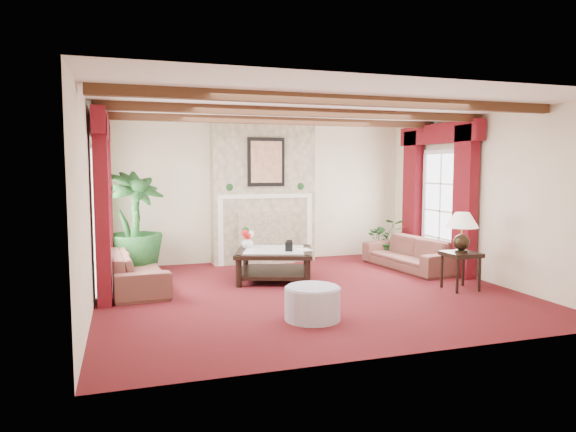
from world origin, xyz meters
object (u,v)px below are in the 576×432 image
object	(u,v)px
potted_palm	(134,247)
ottoman	(313,303)
sofa_left	(137,263)
coffee_table	(275,265)
sofa_right	(409,248)
side_table	(460,271)

from	to	relation	value
potted_palm	ottoman	world-z (taller)	potted_palm
sofa_left	coffee_table	distance (m)	2.17
sofa_right	sofa_left	bearing A→B (deg)	-96.57
side_table	ottoman	size ratio (longest dim) A/B	0.84
potted_palm	coffee_table	bearing A→B (deg)	-24.85
coffee_table	side_table	distance (m)	2.91
side_table	ottoman	world-z (taller)	side_table
sofa_left	ottoman	xyz separation A→B (m)	(1.99, -2.35, -0.19)
potted_palm	side_table	xyz separation A→B (m)	(4.69, -2.51, -0.21)
sofa_right	side_table	distance (m)	1.66
sofa_left	potted_palm	bearing A→B (deg)	-1.92
sofa_right	ottoman	xyz separation A→B (m)	(-2.79, -2.43, -0.18)
sofa_left	coffee_table	size ratio (longest dim) A/B	1.65
ottoman	sofa_right	bearing A→B (deg)	41.07
sofa_right	potted_palm	size ratio (longest dim) A/B	0.98
sofa_left	sofa_right	world-z (taller)	sofa_left
coffee_table	side_table	world-z (taller)	side_table
sofa_left	coffee_table	world-z (taller)	sofa_left
sofa_left	sofa_right	bearing A→B (deg)	-92.56
sofa_right	coffee_table	world-z (taller)	sofa_right
sofa_left	ottoman	bearing A→B (deg)	-143.30
side_table	ottoman	distance (m)	2.79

